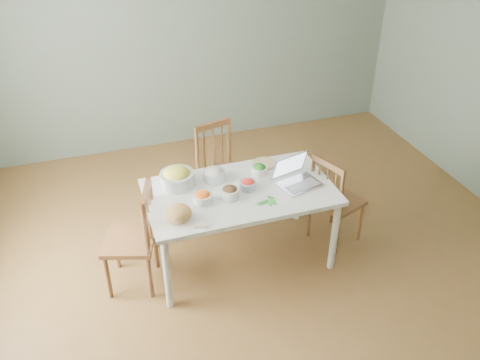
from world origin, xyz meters
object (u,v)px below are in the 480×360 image
object	(u,v)px
chair_far	(223,173)
chair_right	(337,198)
dining_table	(240,225)
chair_left	(129,238)
bread_boule	(179,213)
bowl_squash	(177,177)
laptop	(301,174)

from	to	relation	value
chair_far	chair_right	bearing A→B (deg)	-53.49
dining_table	chair_left	bearing A→B (deg)	-179.28
chair_left	chair_far	bearing A→B (deg)	142.12
dining_table	chair_far	bearing A→B (deg)	85.20
bread_boule	bowl_squash	bearing A→B (deg)	78.79
bowl_squash	bread_boule	bearing A→B (deg)	-101.21
chair_far	bowl_squash	world-z (taller)	chair_far
dining_table	chair_right	xyz separation A→B (m)	(0.92, -0.01, 0.09)
dining_table	chair_right	world-z (taller)	chair_right
chair_far	chair_left	size ratio (longest dim) A/B	1.00
dining_table	laptop	xyz separation A→B (m)	(0.50, -0.09, 0.48)
bread_boule	laptop	size ratio (longest dim) A/B	0.59
chair_far	chair_left	distance (m)	1.21
chair_left	bread_boule	world-z (taller)	chair_left
chair_left	laptop	size ratio (longest dim) A/B	2.79
dining_table	chair_left	distance (m)	0.94
chair_far	dining_table	bearing A→B (deg)	-109.48
dining_table	bowl_squash	world-z (taller)	bowl_squash
chair_far	laptop	world-z (taller)	laptop
chair_right	dining_table	bearing A→B (deg)	69.25
chair_far	laptop	xyz separation A→B (m)	(0.44, -0.76, 0.37)
bread_boule	bowl_squash	world-z (taller)	bowl_squash
dining_table	laptop	bearing A→B (deg)	-9.74
chair_right	chair_far	bearing A→B (deg)	31.27
chair_right	bread_boule	world-z (taller)	chair_right
chair_right	bread_boule	bearing A→B (deg)	78.65
bread_boule	chair_left	bearing A→B (deg)	149.14
chair_far	chair_left	bearing A→B (deg)	-159.92
chair_left	chair_right	distance (m)	1.86
dining_table	chair_far	size ratio (longest dim) A/B	1.64
chair_far	bowl_squash	xyz separation A→B (m)	(-0.53, -0.45, 0.34)
chair_right	bowl_squash	xyz separation A→B (m)	(-1.39, 0.24, 0.36)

